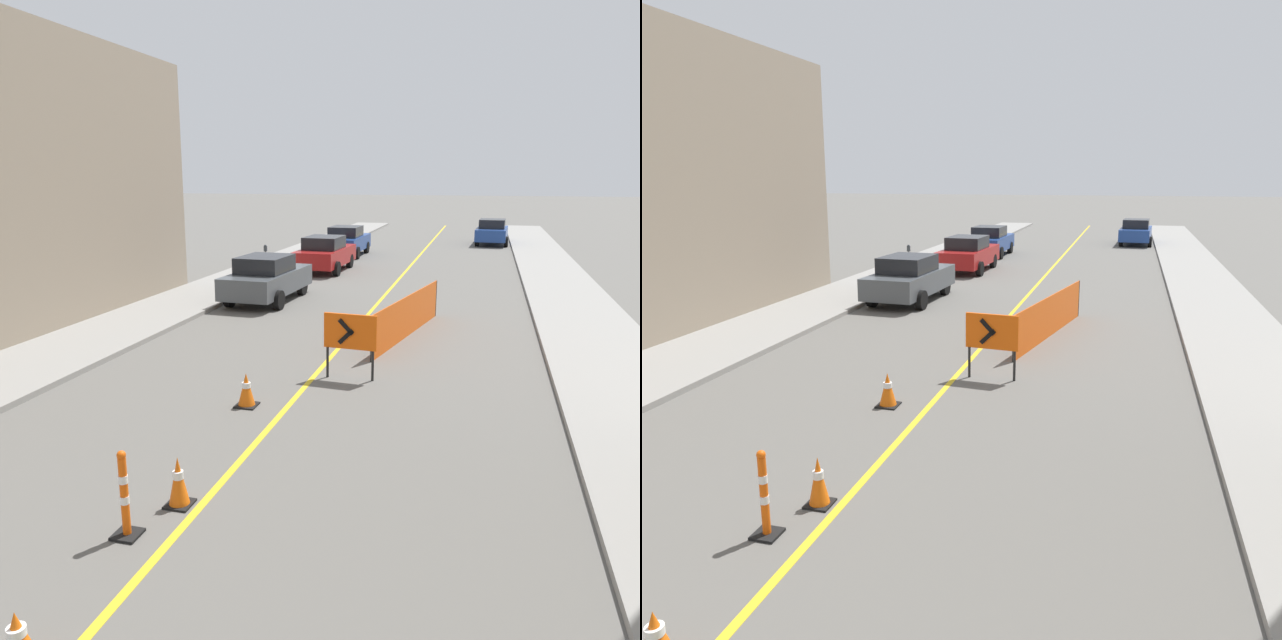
{
  "view_description": "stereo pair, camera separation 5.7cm",
  "coord_description": "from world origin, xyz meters",
  "views": [
    {
      "loc": [
        3.43,
        9.72,
        4.25
      ],
      "look_at": [
        -0.16,
        23.25,
        1.0
      ],
      "focal_mm": 35.0,
      "sensor_mm": 36.0,
      "label": 1
    },
    {
      "loc": [
        3.49,
        9.74,
        4.25
      ],
      "look_at": [
        -0.16,
        23.25,
        1.0
      ],
      "focal_mm": 35.0,
      "sensor_mm": 36.0,
      "label": 2
    }
  ],
  "objects": [
    {
      "name": "parked_car_opposite_side",
      "position": [
        3.78,
        50.54,
        0.8
      ],
      "size": [
        2.04,
        4.4,
        1.59
      ],
      "rotation": [
        0.0,
        0.0,
        -0.06
      ],
      "color": "navy",
      "rests_on": "ground_plane"
    },
    {
      "name": "parked_car_curb_far",
      "position": [
        -3.85,
        42.74,
        0.8
      ],
      "size": [
        1.94,
        4.34,
        1.59
      ],
      "rotation": [
        0.0,
        0.0,
        -0.02
      ],
      "color": "navy",
      "rests_on": "ground_plane"
    },
    {
      "name": "sidewalk_right",
      "position": [
        6.36,
        32.58,
        0.06
      ],
      "size": [
        2.8,
        65.16,
        0.13
      ],
      "color": "gray",
      "rests_on": "ground_plane"
    },
    {
      "name": "arrow_barricade_primary",
      "position": [
        0.78,
        22.18,
        0.99
      ],
      "size": [
        1.16,
        0.15,
        1.42
      ],
      "rotation": [
        0.0,
        0.0,
        -0.08
      ],
      "color": "#EF560C",
      "rests_on": "ground_plane"
    },
    {
      "name": "traffic_cone_farthest",
      "position": [
        -0.76,
        20.11,
        0.32
      ],
      "size": [
        0.4,
        0.4,
        0.65
      ],
      "color": "black",
      "rests_on": "ground_plane"
    },
    {
      "name": "delineator_post_rear",
      "position": [
        -0.56,
        15.65,
        0.47
      ],
      "size": [
        0.32,
        0.32,
        1.11
      ],
      "color": "black",
      "rests_on": "ground_plane"
    },
    {
      "name": "lane_stripe",
      "position": [
        0.0,
        32.58,
        0.0
      ],
      "size": [
        0.12,
        65.16,
        0.01
      ],
      "color": "gold",
      "rests_on": "ground_plane"
    },
    {
      "name": "sidewalk_left",
      "position": [
        -6.36,
        32.58,
        0.06
      ],
      "size": [
        2.8,
        65.16,
        0.13
      ],
      "color": "gray",
      "rests_on": "ground_plane"
    },
    {
      "name": "parking_meter_far_curb",
      "position": [
        -5.31,
        33.89,
        1.08
      ],
      "size": [
        0.12,
        0.11,
        1.35
      ],
      "color": "#4C4C51",
      "rests_on": "sidewalk_left"
    },
    {
      "name": "parked_car_curb_mid",
      "position": [
        -3.57,
        36.99,
        0.8
      ],
      "size": [
        1.99,
        4.38,
        1.59
      ],
      "rotation": [
        0.0,
        0.0,
        -0.04
      ],
      "color": "maroon",
      "rests_on": "ground_plane"
    },
    {
      "name": "parked_car_curb_near",
      "position": [
        -3.79,
        29.77,
        0.8
      ],
      "size": [
        2.05,
        4.4,
        1.59
      ],
      "rotation": [
        0.0,
        0.0,
        -0.06
      ],
      "color": "#474C51",
      "rests_on": "ground_plane"
    },
    {
      "name": "traffic_cone_fifth",
      "position": [
        -0.28,
        16.47,
        0.34
      ],
      "size": [
        0.34,
        0.34,
        0.68
      ],
      "color": "black",
      "rests_on": "ground_plane"
    },
    {
      "name": "safety_mesh_fence",
      "position": [
        1.53,
        26.18,
        0.56
      ],
      "size": [
        1.09,
        5.38,
        1.12
      ],
      "rotation": [
        0.0,
        0.0,
        1.38
      ],
      "color": "#EF560C",
      "rests_on": "ground_plane"
    },
    {
      "name": "traffic_cone_fourth",
      "position": [
        -0.36,
        13.59,
        0.26
      ],
      "size": [
        0.41,
        0.41,
        0.54
      ],
      "color": "black",
      "rests_on": "ground_plane"
    }
  ]
}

